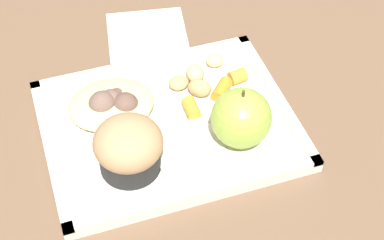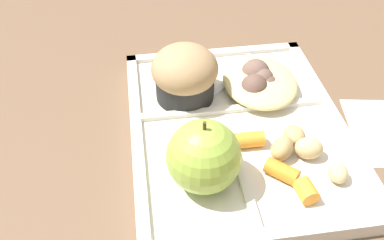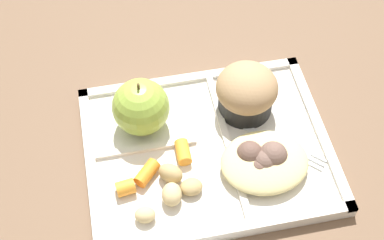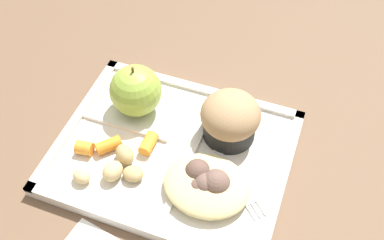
{
  "view_description": "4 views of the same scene",
  "coord_description": "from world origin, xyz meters",
  "px_view_note": "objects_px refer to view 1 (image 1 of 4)",
  "views": [
    {
      "loc": [
        0.15,
        0.54,
        0.62
      ],
      "look_at": [
        -0.02,
        0.03,
        0.04
      ],
      "focal_mm": 57.41,
      "sensor_mm": 36.0,
      "label": 1
    },
    {
      "loc": [
        -0.37,
        0.11,
        0.37
      ],
      "look_at": [
        -0.01,
        0.06,
        0.04
      ],
      "focal_mm": 39.56,
      "sensor_mm": 36.0,
      "label": 2
    },
    {
      "loc": [
        -0.1,
        -0.41,
        0.65
      ],
      "look_at": [
        -0.01,
        0.03,
        0.03
      ],
      "focal_mm": 52.34,
      "sensor_mm": 36.0,
      "label": 3
    },
    {
      "loc": [
        0.15,
        -0.34,
        0.55
      ],
      "look_at": [
        0.01,
        0.05,
        0.03
      ],
      "focal_mm": 42.49,
      "sensor_mm": 36.0,
      "label": 4
    }
  ],
  "objects_px": {
    "green_apple": "(241,118)",
    "bran_muffin": "(129,148)",
    "plastic_fork": "(97,133)",
    "lunch_tray": "(168,126)"
  },
  "relations": [
    {
      "from": "green_apple",
      "to": "plastic_fork",
      "type": "height_order",
      "value": "green_apple"
    },
    {
      "from": "green_apple",
      "to": "bran_muffin",
      "type": "height_order",
      "value": "green_apple"
    },
    {
      "from": "green_apple",
      "to": "lunch_tray",
      "type": "bearing_deg",
      "value": -34.93
    },
    {
      "from": "green_apple",
      "to": "bran_muffin",
      "type": "xyz_separation_m",
      "value": [
        0.15,
        0.0,
        -0.0
      ]
    },
    {
      "from": "plastic_fork",
      "to": "lunch_tray",
      "type": "bearing_deg",
      "value": 172.83
    },
    {
      "from": "lunch_tray",
      "to": "plastic_fork",
      "type": "relative_size",
      "value": 2.63
    },
    {
      "from": "lunch_tray",
      "to": "plastic_fork",
      "type": "xyz_separation_m",
      "value": [
        0.09,
        -0.01,
        0.01
      ]
    },
    {
      "from": "lunch_tray",
      "to": "green_apple",
      "type": "distance_m",
      "value": 0.11
    },
    {
      "from": "bran_muffin",
      "to": "plastic_fork",
      "type": "relative_size",
      "value": 0.68
    },
    {
      "from": "lunch_tray",
      "to": "green_apple",
      "type": "xyz_separation_m",
      "value": [
        -0.08,
        0.06,
        0.05
      ]
    }
  ]
}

